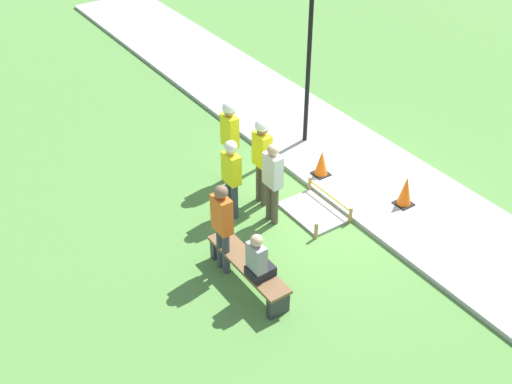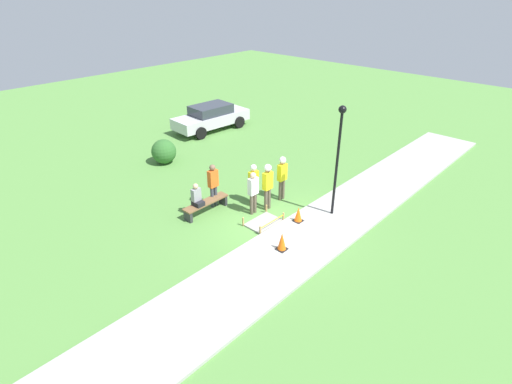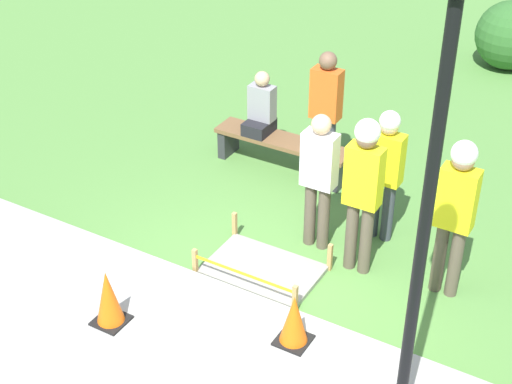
% 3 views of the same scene
% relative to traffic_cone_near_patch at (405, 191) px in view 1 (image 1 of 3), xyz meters
% --- Properties ---
extents(ground_plane, '(60.00, 60.00, 0.00)m').
position_rel_traffic_cone_near_patch_xyz_m(ground_plane, '(0.98, 1.15, -0.42)').
color(ground_plane, '#51843D').
extents(sidewalk, '(28.00, 2.67, 0.10)m').
position_rel_traffic_cone_near_patch_xyz_m(sidewalk, '(0.98, -0.19, -0.37)').
color(sidewalk, '#9E9E99').
rests_on(sidewalk, ground_plane).
extents(wet_concrete_patch, '(1.34, 0.91, 0.36)m').
position_rel_traffic_cone_near_patch_xyz_m(wet_concrete_patch, '(0.90, 1.64, -0.38)').
color(wet_concrete_patch, gray).
rests_on(wet_concrete_patch, ground_plane).
extents(traffic_cone_near_patch, '(0.34, 0.34, 0.65)m').
position_rel_traffic_cone_near_patch_xyz_m(traffic_cone_near_patch, '(0.00, 0.00, 0.00)').
color(traffic_cone_near_patch, black).
rests_on(traffic_cone_near_patch, sidewalk).
extents(traffic_cone_far_patch, '(0.34, 0.34, 0.58)m').
position_rel_traffic_cone_near_patch_xyz_m(traffic_cone_far_patch, '(1.79, 0.70, -0.03)').
color(traffic_cone_far_patch, black).
rests_on(traffic_cone_far_patch, sidewalk).
extents(park_bench, '(1.98, 0.44, 0.48)m').
position_rel_traffic_cone_near_patch_xyz_m(park_bench, '(-0.04, 3.82, -0.07)').
color(park_bench, '#2D2D33').
rests_on(park_bench, ground_plane).
extents(person_seated_on_bench, '(0.36, 0.44, 0.89)m').
position_rel_traffic_cone_near_patch_xyz_m(person_seated_on_bench, '(-0.42, 3.87, 0.41)').
color(person_seated_on_bench, black).
rests_on(person_seated_on_bench, park_bench).
extents(worker_supervisor, '(0.40, 0.25, 1.72)m').
position_rel_traffic_cone_near_patch_xyz_m(worker_supervisor, '(1.77, 2.98, 0.60)').
color(worker_supervisor, '#383D47').
rests_on(worker_supervisor, ground_plane).
extents(worker_assistant, '(0.40, 0.28, 1.91)m').
position_rel_traffic_cone_near_patch_xyz_m(worker_assistant, '(2.81, 2.36, 0.74)').
color(worker_assistant, brown).
rests_on(worker_assistant, ground_plane).
extents(worker_trainee, '(0.40, 0.28, 1.94)m').
position_rel_traffic_cone_near_patch_xyz_m(worker_trainee, '(1.80, 2.25, 0.77)').
color(worker_trainee, brown).
rests_on(worker_trainee, ground_plane).
extents(bystander_in_orange_shirt, '(0.40, 0.24, 1.82)m').
position_rel_traffic_cone_near_patch_xyz_m(bystander_in_orange_shirt, '(0.51, 3.97, 0.62)').
color(bystander_in_orange_shirt, '#383D47').
rests_on(bystander_in_orange_shirt, ground_plane).
extents(bystander_in_gray_shirt, '(0.40, 0.23, 1.76)m').
position_rel_traffic_cone_near_patch_xyz_m(bystander_in_gray_shirt, '(1.18, 2.44, 0.58)').
color(bystander_in_gray_shirt, brown).
rests_on(bystander_in_gray_shirt, ground_plane).
extents(lamppost_near, '(0.28, 0.28, 4.24)m').
position_rel_traffic_cone_near_patch_xyz_m(lamppost_near, '(3.14, 0.09, 2.43)').
color(lamppost_near, black).
rests_on(lamppost_near, sidewalk).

